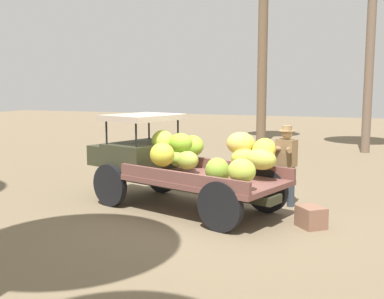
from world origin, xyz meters
TOP-DOWN VIEW (x-y plane):
  - ground_plane at (0.00, 0.00)m, footprint 60.00×60.00m
  - truck at (0.82, -0.29)m, footprint 4.66×2.80m
  - farmer at (-1.30, -1.17)m, footprint 0.56×0.52m
  - wooden_crate at (-2.00, 0.21)m, footprint 0.61×0.61m

SIDE VIEW (x-z plane):
  - ground_plane at x=0.00m, z-range 0.00..0.00m
  - wooden_crate at x=-2.00m, z-range 0.00..0.38m
  - truck at x=0.82m, z-range 0.01..1.89m
  - farmer at x=-1.30m, z-range 0.12..1.80m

